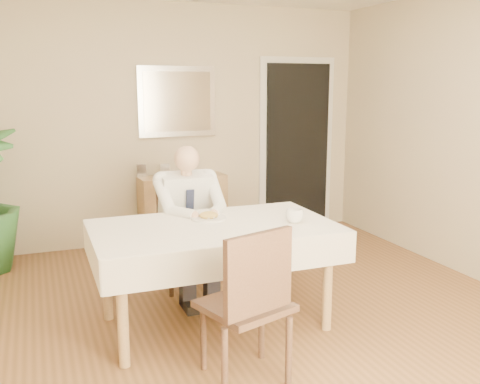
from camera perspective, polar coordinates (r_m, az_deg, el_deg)
name	(u,v)px	position (r m, az deg, el deg)	size (l,w,h in m)	color
room	(259,150)	(3.58, 2.03, 4.46)	(5.00, 5.02, 2.60)	brown
doorway	(297,147)	(6.49, 6.07, 4.84)	(0.96, 0.07, 2.10)	silver
mirror	(177,102)	(5.93, -6.72, 9.55)	(0.86, 0.04, 0.76)	silver
dining_table	(214,237)	(3.82, -2.77, -4.76)	(1.72, 1.02, 0.75)	#AB8550
chair_far	(183,232)	(4.69, -6.14, -4.23)	(0.41, 0.42, 0.85)	#3D291C
chair_near	(250,299)	(3.08, 1.11, -11.30)	(0.57, 0.58, 0.96)	#3D291C
seated_man	(191,215)	(4.37, -5.23, -2.44)	(0.48, 0.72, 1.24)	white
plate	(209,218)	(3.96, -3.36, -2.81)	(0.26, 0.26, 0.02)	white
food	(209,215)	(3.96, -3.36, -2.50)	(0.14, 0.14, 0.06)	olive
knife	(216,217)	(3.92, -2.53, -2.72)	(0.01, 0.01, 0.13)	silver
fork	(206,218)	(3.89, -3.65, -2.82)	(0.01, 0.01, 0.13)	silver
coffee_mug	(295,216)	(3.87, 5.84, -2.54)	(0.13, 0.13, 0.10)	white
sideboard	(183,209)	(5.94, -6.09, -1.86)	(0.94, 0.32, 0.76)	#AB8550
photo_frame_left	(142,171)	(5.83, -10.46, 2.24)	(0.10, 0.02, 0.14)	silver
photo_frame_center	(165,170)	(5.83, -8.02, 2.33)	(0.10, 0.02, 0.14)	silver
photo_frame_right	(191,168)	(5.93, -5.27, 2.55)	(0.10, 0.02, 0.14)	silver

